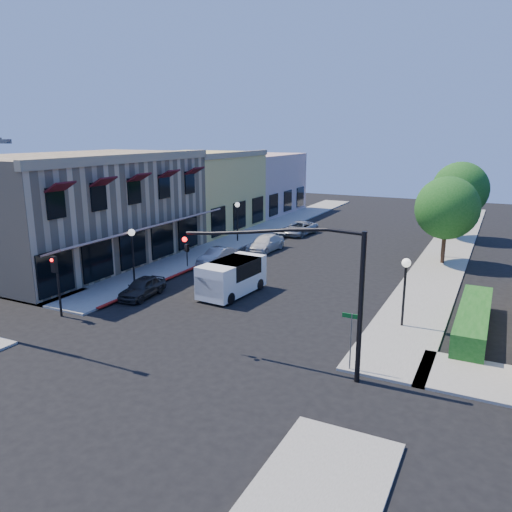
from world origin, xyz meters
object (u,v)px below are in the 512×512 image
at_px(lamppost_left_far, 237,212).
at_px(parked_car_b, 218,256).
at_px(signal_mast_arm, 308,275).
at_px(street_name_sign, 351,333).
at_px(lamppost_right_far, 444,223).
at_px(parked_car_c, 265,243).
at_px(street_tree_a, 447,208).
at_px(white_van, 232,275).
at_px(parked_car_d, 299,228).
at_px(parked_car_a, 142,287).
at_px(lamppost_right_near, 405,275).
at_px(street_tree_b, 460,190).
at_px(secondary_signal, 56,275).
at_px(lamppost_left_near, 132,242).

relative_size(lamppost_left_far, parked_car_b, 0.97).
distance_m(signal_mast_arm, street_name_sign, 2.98).
height_order(lamppost_right_far, parked_car_c, lamppost_right_far).
distance_m(street_tree_a, street_name_sign, 20.00).
relative_size(signal_mast_arm, white_van, 1.65).
xyz_separation_m(lamppost_right_far, parked_car_b, (-14.61, -9.48, -2.13)).
bearing_deg(parked_car_d, parked_car_a, -86.66).
bearing_deg(lamppost_right_near, lamppost_left_far, 140.53).
distance_m(street_name_sign, parked_car_b, 18.39).
xyz_separation_m(street_tree_b, lamppost_left_far, (-17.30, -10.00, -1.81)).
height_order(signal_mast_arm, white_van, signal_mast_arm).
height_order(lamppost_right_near, parked_car_d, lamppost_right_near).
distance_m(white_van, parked_car_c, 11.67).
bearing_deg(street_name_sign, street_tree_b, 87.50).
relative_size(white_van, parked_car_c, 1.11).
relative_size(lamppost_right_far, white_van, 0.73).
relative_size(white_van, parked_car_b, 1.32).
xyz_separation_m(white_van, parked_car_a, (-4.51, -2.77, -0.61)).
bearing_deg(signal_mast_arm, parked_car_c, 119.94).
bearing_deg(lamppost_right_far, street_name_sign, -92.63).
bearing_deg(parked_car_a, white_van, 27.21).
bearing_deg(lamppost_right_far, lamppost_right_near, -90.00).
bearing_deg(street_tree_a, lamppost_right_near, -91.23).
height_order(secondary_signal, parked_car_b, secondary_signal).
height_order(signal_mast_arm, secondary_signal, signal_mast_arm).
bearing_deg(parked_car_d, street_tree_b, 25.12).
relative_size(lamppost_left_near, parked_car_d, 0.80).
xyz_separation_m(lamppost_right_near, lamppost_right_far, (0.00, 16.00, 0.00)).
relative_size(lamppost_left_near, parked_car_a, 1.02).
bearing_deg(lamppost_right_near, parked_car_d, 124.21).
distance_m(lamppost_left_far, lamppost_right_far, 17.12).
height_order(secondary_signal, lamppost_left_far, lamppost_left_far).
xyz_separation_m(lamppost_right_near, parked_car_d, (-13.30, 19.56, -2.11)).
bearing_deg(white_van, parked_car_c, 105.48).
height_order(lamppost_left_near, parked_car_d, lamppost_left_near).
relative_size(signal_mast_arm, lamppost_right_near, 2.24).
xyz_separation_m(street_tree_a, lamppost_right_near, (-0.30, -14.00, -1.46)).
relative_size(white_van, parked_car_d, 1.09).
xyz_separation_m(street_name_sign, lamppost_right_near, (1.00, 5.80, 1.04)).
bearing_deg(lamppost_right_far, signal_mast_arm, -96.70).
xyz_separation_m(signal_mast_arm, street_name_sign, (1.64, 0.70, -2.39)).
xyz_separation_m(street_tree_a, street_name_sign, (-1.30, -19.80, -2.50)).
bearing_deg(lamppost_right_near, lamppost_left_near, 180.00).
relative_size(street_tree_b, lamppost_right_far, 1.97).
bearing_deg(parked_car_a, lamppost_right_near, 3.42).
xyz_separation_m(lamppost_left_near, parked_car_d, (3.70, 19.56, -2.11)).
bearing_deg(lamppost_left_far, lamppost_right_far, 6.71).
xyz_separation_m(signal_mast_arm, parked_car_c, (-10.66, 18.50, -3.45)).
xyz_separation_m(street_tree_a, street_tree_b, (0.00, 10.00, 0.35)).
relative_size(street_tree_a, signal_mast_arm, 0.81).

